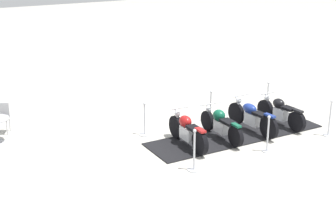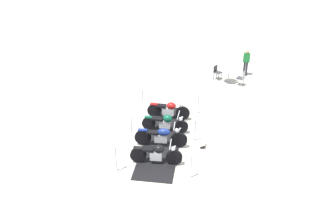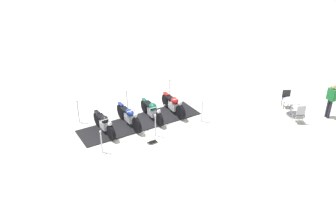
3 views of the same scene
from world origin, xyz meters
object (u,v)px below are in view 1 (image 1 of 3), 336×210
at_px(stanchion_left_front, 329,123).
at_px(stanchion_right_rear, 145,125).
at_px(motorcycle_black, 280,112).
at_px(stanchion_right_mid, 210,112).
at_px(stanchion_right_front, 267,101).
at_px(cafe_chair_across_table, 2,116).
at_px(stanchion_left_mid, 268,139).
at_px(stanchion_left_rear, 194,158).
at_px(motorcycle_maroon, 187,130).
at_px(info_placard, 213,115).
at_px(motorcycle_navy, 251,116).
at_px(motorcycle_forest, 220,123).

xyz_separation_m(stanchion_left_front, stanchion_right_rear, (-3.29, -4.56, -0.11)).
xyz_separation_m(motorcycle_black, stanchion_right_mid, (-1.56, -1.62, -0.13)).
height_order(stanchion_right_front, cafe_chair_across_table, stanchion_right_front).
bearing_deg(stanchion_left_mid, motorcycle_black, 123.59).
xyz_separation_m(stanchion_left_rear, stanchion_right_rear, (-2.82, 0.28, -0.04)).
height_order(motorcycle_maroon, stanchion_right_front, stanchion_right_front).
distance_m(stanchion_left_rear, info_placard, 4.25).
bearing_deg(motorcycle_navy, cafe_chair_across_table, 59.40).
relative_size(motorcycle_maroon, stanchion_right_rear, 1.98).
xyz_separation_m(motorcycle_forest, stanchion_right_rear, (-1.56, -1.70, -0.17)).
distance_m(motorcycle_maroon, info_placard, 2.78).
height_order(motorcycle_forest, cafe_chair_across_table, motorcycle_forest).
xyz_separation_m(motorcycle_black, motorcycle_navy, (-0.12, -1.17, 0.04)).
relative_size(motorcycle_maroon, stanchion_left_mid, 1.94).
distance_m(motorcycle_navy, stanchion_left_front, 2.35).
height_order(stanchion_left_mid, cafe_chair_across_table, stanchion_left_mid).
bearing_deg(motorcycle_navy, motorcycle_maroon, 88.49).
distance_m(motorcycle_black, stanchion_right_rear, 4.42).
height_order(motorcycle_black, stanchion_right_mid, stanchion_right_mid).
xyz_separation_m(motorcycle_black, cafe_chair_across_table, (-4.51, -7.53, 0.06)).
bearing_deg(stanchion_left_front, motorcycle_navy, -133.71).
bearing_deg(stanchion_left_rear, stanchion_right_rear, 174.35).
height_order(stanchion_left_rear, stanchion_right_mid, stanchion_left_rear).
relative_size(stanchion_right_front, cafe_chair_across_table, 1.13).
relative_size(motorcycle_black, stanchion_left_rear, 1.82).
relative_size(stanchion_right_front, stanchion_right_mid, 0.97).
bearing_deg(info_placard, stanchion_left_rear, -131.32).
xyz_separation_m(motorcycle_forest, info_placard, (-1.64, 1.12, -0.42)).
bearing_deg(stanchion_left_rear, motorcycle_forest, 122.39).
bearing_deg(stanchion_right_front, stanchion_left_front, -5.65).
bearing_deg(cafe_chair_across_table, motorcycle_navy, 86.14).
bearing_deg(motorcycle_maroon, stanchion_right_rear, 27.98).
bearing_deg(stanchion_left_mid, stanchion_right_front, 133.65).
xyz_separation_m(motorcycle_black, info_placard, (-1.87, -1.22, -0.40)).
xyz_separation_m(stanchion_left_rear, stanchion_left_front, (0.48, 4.84, 0.07)).
xyz_separation_m(motorcycle_navy, stanchion_left_mid, (1.38, -0.73, -0.12)).
bearing_deg(motorcycle_maroon, motorcycle_forest, -87.50).
xyz_separation_m(motorcycle_navy, info_placard, (-1.75, -0.05, -0.44)).
distance_m(motorcycle_navy, stanchion_right_mid, 1.51).
height_order(info_placard, cafe_chair_across_table, cafe_chair_across_table).
height_order(motorcycle_navy, motorcycle_forest, motorcycle_navy).
height_order(motorcycle_forest, stanchion_right_front, stanchion_right_front).
height_order(motorcycle_navy, stanchion_right_mid, stanchion_right_mid).
distance_m(stanchion_right_mid, info_placard, 0.58).
relative_size(motorcycle_navy, info_placard, 5.25).
xyz_separation_m(stanchion_right_rear, stanchion_right_mid, (0.24, 2.42, 0.03)).
relative_size(stanchion_left_rear, stanchion_left_mid, 1.05).
distance_m(motorcycle_maroon, stanchion_right_front, 4.42).
bearing_deg(motorcycle_forest, stanchion_right_mid, -21.03).
bearing_deg(stanchion_right_front, motorcycle_maroon, -77.31).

